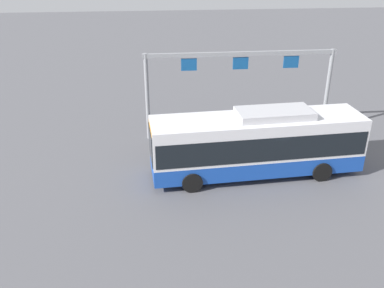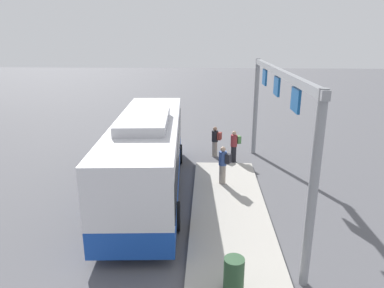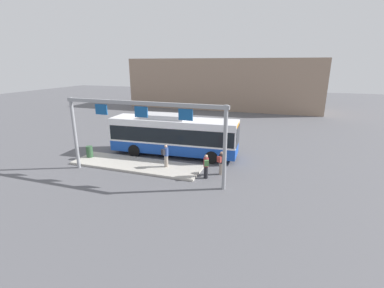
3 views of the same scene
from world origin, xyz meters
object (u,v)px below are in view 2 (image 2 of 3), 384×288
at_px(person_waiting_mid, 223,164).
at_px(person_waiting_near, 234,145).
at_px(person_boarding, 215,141).
at_px(trash_bin, 234,274).
at_px(bus_main, 148,151).

bearing_deg(person_waiting_mid, person_waiting_near, -73.49).
relative_size(person_boarding, person_waiting_near, 1.00).
distance_m(person_boarding, person_waiting_near, 1.25).
distance_m(person_boarding, trash_bin, 10.79).
bearing_deg(trash_bin, bus_main, 27.23).
height_order(bus_main, trash_bin, bus_main).
relative_size(person_waiting_near, trash_bin, 1.86).
height_order(bus_main, person_waiting_mid, bus_main).
xyz_separation_m(bus_main, person_waiting_mid, (0.66, -3.12, -0.76)).
xyz_separation_m(person_waiting_near, trash_bin, (-9.98, 0.70, -0.28)).
bearing_deg(trash_bin, person_waiting_near, -4.03).
bearing_deg(bus_main, trash_bin, -156.24).
distance_m(bus_main, person_waiting_near, 5.55).
bearing_deg(trash_bin, person_waiting_mid, 0.03).
relative_size(person_waiting_near, person_waiting_mid, 1.00).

